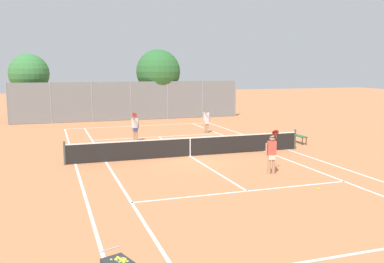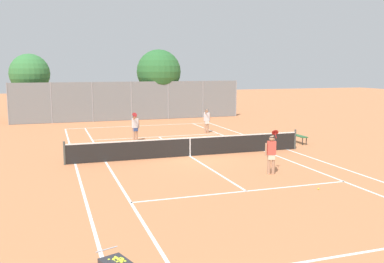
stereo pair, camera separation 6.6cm
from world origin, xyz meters
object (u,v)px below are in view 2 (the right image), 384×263
object	(u,v)px
loose_tennis_ball_0	(318,189)
loose_tennis_ball_1	(202,139)
player_far_right	(207,119)
player_far_left	(135,126)
tree_behind_left	(29,75)
tree_behind_right	(159,72)
player_near_side	(271,152)
courtside_bench	(298,136)
tennis_net	(190,146)

from	to	relation	value
loose_tennis_ball_0	loose_tennis_ball_1	distance (m)	11.72
player_far_right	player_far_left	bearing A→B (deg)	-160.59
player_far_right	loose_tennis_ball_1	size ratio (longest dim) A/B	24.24
player_far_right	tree_behind_left	size ratio (longest dim) A/B	0.29
player_far_left	tree_behind_right	world-z (taller)	tree_behind_right
player_far_left	loose_tennis_ball_0	distance (m)	12.96
player_near_side	loose_tennis_ball_0	size ratio (longest dim) A/B	26.88
courtside_bench	tree_behind_right	xyz separation A→B (m)	(-4.34, 15.56, 3.53)
player_near_side	tree_behind_left	xyz separation A→B (m)	(-9.97, 22.57, 2.86)
courtside_bench	tree_behind_left	size ratio (longest dim) A/B	0.27
tennis_net	player_far_left	size ratio (longest dim) A/B	6.76
tennis_net	player_far_right	xyz separation A→B (m)	(3.48, 6.99, 0.40)
player_far_left	tree_behind_right	distance (m)	13.15
loose_tennis_ball_0	tree_behind_left	size ratio (longest dim) A/B	0.01
loose_tennis_ball_0	courtside_bench	xyz separation A→B (m)	(4.61, 8.61, 0.38)
player_far_right	courtside_bench	world-z (taller)	player_far_right
player_near_side	tree_behind_left	bearing A→B (deg)	113.83
loose_tennis_ball_0	tennis_net	bearing A→B (deg)	109.78
player_near_side	tree_behind_left	world-z (taller)	tree_behind_left
player_near_side	loose_tennis_ball_1	world-z (taller)	player_near_side
player_far_left	tree_behind_left	xyz separation A→B (m)	(-6.22, 12.94, 2.86)
player_far_left	loose_tennis_ball_0	world-z (taller)	player_far_left
player_far_right	tree_behind_right	bearing A→B (deg)	93.82
courtside_bench	player_near_side	bearing A→B (deg)	-130.24
tennis_net	player_far_right	size ratio (longest dim) A/B	7.50
tennis_net	loose_tennis_ball_0	size ratio (longest dim) A/B	181.82
loose_tennis_ball_0	tree_behind_left	distance (m)	27.50
tennis_net	tree_behind_left	bearing A→B (deg)	113.68
tennis_net	loose_tennis_ball_1	size ratio (longest dim) A/B	181.82
tennis_net	loose_tennis_ball_0	distance (m)	7.51
player_far_right	courtside_bench	size ratio (longest dim) A/B	1.07
player_far_right	tree_behind_left	xyz separation A→B (m)	(-11.42, 11.11, 2.87)
player_far_right	loose_tennis_ball_0	world-z (taller)	player_far_right
tree_behind_right	tree_behind_left	bearing A→B (deg)	174.82
player_far_left	courtside_bench	xyz separation A→B (m)	(8.86, -3.59, -0.52)
player_near_side	tennis_net	bearing A→B (deg)	114.42
tennis_net	player_far_right	bearing A→B (deg)	63.50
player_far_left	player_far_right	bearing A→B (deg)	19.41
player_near_side	loose_tennis_ball_0	distance (m)	2.77
tennis_net	courtside_bench	world-z (taller)	tennis_net
player_far_left	courtside_bench	world-z (taller)	player_far_left
loose_tennis_ball_0	courtside_bench	bearing A→B (deg)	61.86
tennis_net	tree_behind_left	size ratio (longest dim) A/B	2.18
player_far_left	loose_tennis_ball_0	bearing A→B (deg)	-70.78
tennis_net	player_far_left	world-z (taller)	player_far_left
player_near_side	player_far_right	bearing A→B (deg)	82.79
player_far_left	tree_behind_left	world-z (taller)	tree_behind_left
tree_behind_left	tree_behind_right	world-z (taller)	tree_behind_right
tree_behind_left	loose_tennis_ball_0	bearing A→B (deg)	-67.39
player_far_right	loose_tennis_ball_1	xyz separation A→B (m)	(-1.19, -2.32, -0.88)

